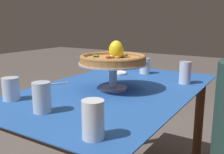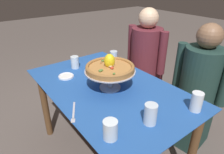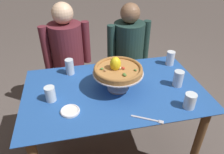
% 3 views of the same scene
% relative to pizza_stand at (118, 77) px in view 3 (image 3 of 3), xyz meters
% --- Properties ---
extents(ground_plane, '(14.00, 14.00, 0.00)m').
position_rel_pizza_stand_xyz_m(ground_plane, '(-0.03, 0.00, -0.82)').
color(ground_plane, '#5B514C').
extents(dining_table, '(1.32, 0.81, 0.71)m').
position_rel_pizza_stand_xyz_m(dining_table, '(-0.03, 0.00, -0.21)').
color(dining_table, brown).
rests_on(dining_table, ground).
extents(pizza_stand, '(0.36, 0.36, 0.14)m').
position_rel_pizza_stand_xyz_m(pizza_stand, '(0.00, 0.00, 0.00)').
color(pizza_stand, '#B7B7C1').
rests_on(pizza_stand, dining_table).
extents(pizza, '(0.35, 0.35, 0.11)m').
position_rel_pizza_stand_xyz_m(pizza, '(-0.00, 0.00, 0.06)').
color(pizza, '#AD753D').
rests_on(pizza, pizza_stand).
extents(water_glass_back_right, '(0.07, 0.07, 0.12)m').
position_rel_pizza_stand_xyz_m(water_glass_back_right, '(0.53, 0.26, -0.05)').
color(water_glass_back_right, white).
rests_on(water_glass_back_right, dining_table).
extents(water_glass_front_right, '(0.08, 0.08, 0.11)m').
position_rel_pizza_stand_xyz_m(water_glass_front_right, '(0.41, -0.30, -0.06)').
color(water_glass_front_right, silver).
rests_on(water_glass_front_right, dining_table).
extents(water_glass_back_left, '(0.07, 0.07, 0.13)m').
position_rel_pizza_stand_xyz_m(water_glass_back_left, '(-0.34, 0.29, -0.05)').
color(water_glass_back_left, silver).
rests_on(water_glass_back_left, dining_table).
extents(water_glass_side_left, '(0.07, 0.07, 0.11)m').
position_rel_pizza_stand_xyz_m(water_glass_side_left, '(-0.48, -0.03, -0.06)').
color(water_glass_side_left, silver).
rests_on(water_glass_side_left, dining_table).
extents(water_glass_side_right, '(0.07, 0.07, 0.12)m').
position_rel_pizza_stand_xyz_m(water_glass_side_right, '(0.45, -0.05, -0.05)').
color(water_glass_side_right, silver).
rests_on(water_glass_side_right, dining_table).
extents(side_plate, '(0.12, 0.12, 0.02)m').
position_rel_pizza_stand_xyz_m(side_plate, '(-0.36, -0.18, -0.10)').
color(side_plate, white).
rests_on(side_plate, dining_table).
extents(dinner_fork, '(0.19, 0.12, 0.01)m').
position_rel_pizza_stand_xyz_m(dinner_fork, '(0.11, -0.35, -0.10)').
color(dinner_fork, '#B7B7C1').
rests_on(dinner_fork, dining_table).
extents(diner_left, '(0.47, 0.36, 1.18)m').
position_rel_pizza_stand_xyz_m(diner_left, '(-0.35, 0.73, -0.25)').
color(diner_left, maroon).
rests_on(diner_left, ground).
extents(diner_right, '(0.47, 0.36, 1.14)m').
position_rel_pizza_stand_xyz_m(diner_right, '(0.29, 0.72, -0.28)').
color(diner_right, '#1E3833').
rests_on(diner_right, ground).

